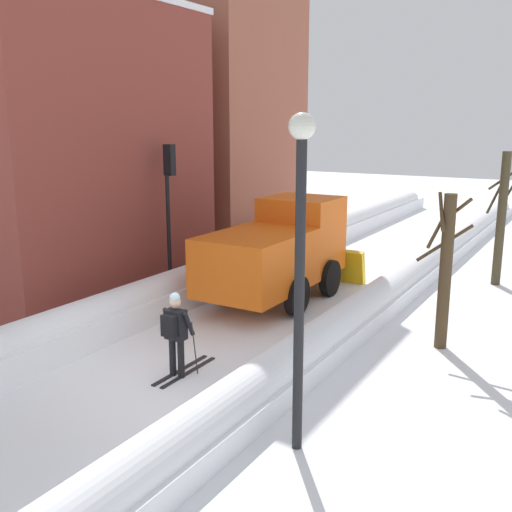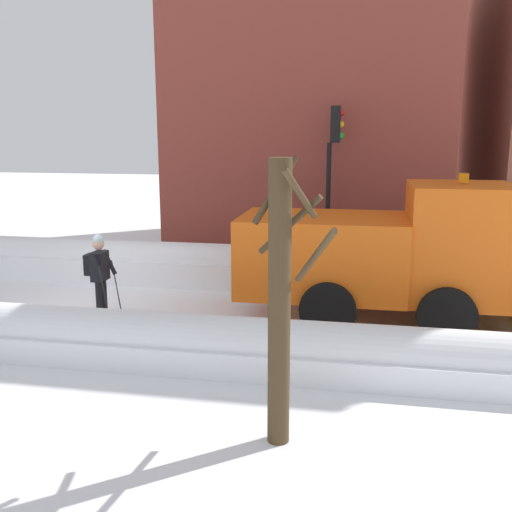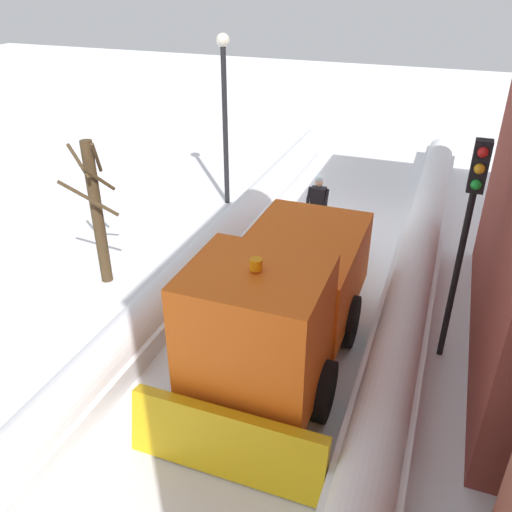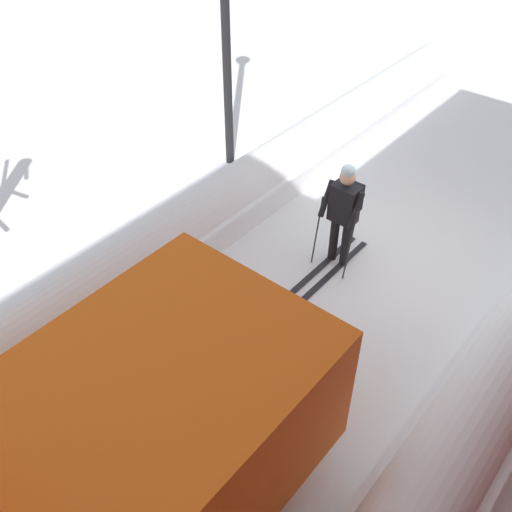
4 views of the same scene
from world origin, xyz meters
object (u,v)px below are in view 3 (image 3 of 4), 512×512
(plow_truck, at_px, (282,301))
(street_lamp, at_px, (225,101))
(traffic_light_pole, at_px, (469,215))
(bare_tree_near, at_px, (97,212))
(skier, at_px, (318,202))

(plow_truck, distance_m, street_lamp, 8.49)
(plow_truck, xyz_separation_m, traffic_light_pole, (-3.00, -1.32, 1.70))
(street_lamp, height_order, bare_tree_near, street_lamp)
(plow_truck, distance_m, skier, 6.03)
(bare_tree_near, bearing_deg, traffic_light_pole, 178.86)
(skier, height_order, bare_tree_near, bare_tree_near)
(plow_truck, height_order, skier, plow_truck)
(skier, xyz_separation_m, bare_tree_near, (4.27, 4.47, 0.90))
(plow_truck, relative_size, traffic_light_pole, 1.32)
(traffic_light_pole, xyz_separation_m, street_lamp, (7.20, -5.82, 0.17))
(plow_truck, bearing_deg, bare_tree_near, -16.18)
(skier, distance_m, traffic_light_pole, 6.39)
(plow_truck, distance_m, traffic_light_pole, 3.69)
(plow_truck, xyz_separation_m, street_lamp, (4.21, -7.13, 1.87))
(skier, bearing_deg, traffic_light_pole, 129.49)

